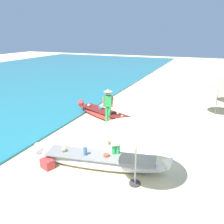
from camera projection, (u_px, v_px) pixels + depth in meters
ground_plane at (126, 155)px, 8.99m from camera, size 80.00×80.00×0.00m
boat_white_foreground at (100, 161)px, 8.13m from camera, size 4.86×1.58×0.77m
boat_red_midground at (105, 114)px, 12.75m from camera, size 4.34×2.34×0.72m
person_vendor_hatted at (108, 104)px, 11.88m from camera, size 0.58×0.44×1.81m
person_tourist_customer at (116, 141)px, 8.03m from camera, size 0.58×0.44×1.65m
patio_umbrella_large at (137, 124)px, 6.65m from camera, size 2.14×2.14×2.20m
parasol_row_0 at (219, 85)px, 12.92m from camera, size 1.60×1.60×1.91m
cooler_box at (47, 164)px, 8.11m from camera, size 0.52×0.45×0.33m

